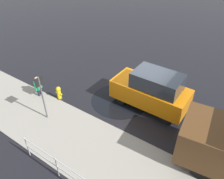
# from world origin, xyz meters

# --- Properties ---
(ground_plane) EXTENTS (60.00, 60.00, 0.00)m
(ground_plane) POSITION_xyz_m (0.00, 0.00, 0.00)
(ground_plane) COLOR black
(kerb_strip) EXTENTS (24.00, 3.20, 0.04)m
(kerb_strip) POSITION_xyz_m (0.00, 4.20, 0.02)
(kerb_strip) COLOR gray
(kerb_strip) RESTS_ON ground
(moving_hatchback) EXTENTS (3.92, 1.75, 2.06)m
(moving_hatchback) POSITION_xyz_m (-0.57, 0.24, 1.03)
(moving_hatchback) COLOR orange
(moving_hatchback) RESTS_ON ground
(fire_hydrant) EXTENTS (0.42, 0.31, 0.80)m
(fire_hydrant) POSITION_xyz_m (3.81, 2.50, 0.40)
(fire_hydrant) COLOR gold
(fire_hydrant) RESTS_ON ground
(pedestrian) EXTENTS (0.34, 0.55, 1.22)m
(pedestrian) POSITION_xyz_m (4.97, 2.89, 0.68)
(pedestrian) COLOR #1E8C4C
(pedestrian) RESTS_ON ground
(sign_post) EXTENTS (0.07, 0.44, 2.40)m
(sign_post) POSITION_xyz_m (3.23, 3.94, 1.58)
(sign_post) COLOR #4C4C51
(sign_post) RESTS_ON ground
(puddle_patch) EXTENTS (3.13, 3.13, 0.01)m
(puddle_patch) POSITION_xyz_m (1.01, 0.73, 0.00)
(puddle_patch) COLOR black
(puddle_patch) RESTS_ON ground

